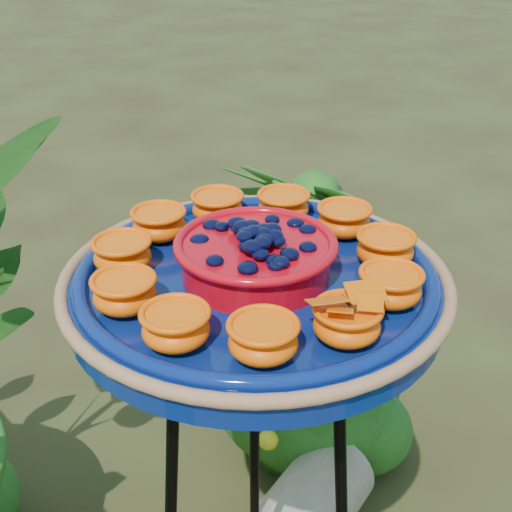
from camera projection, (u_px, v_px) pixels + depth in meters
tripod_stand at (256, 508)px, 1.09m from camera, size 0.44×0.44×0.93m
feeder_dish at (256, 277)px, 0.89m from camera, size 0.61×0.61×0.11m
shrub_back_right at (315, 314)px, 1.81m from camera, size 0.66×0.66×0.86m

